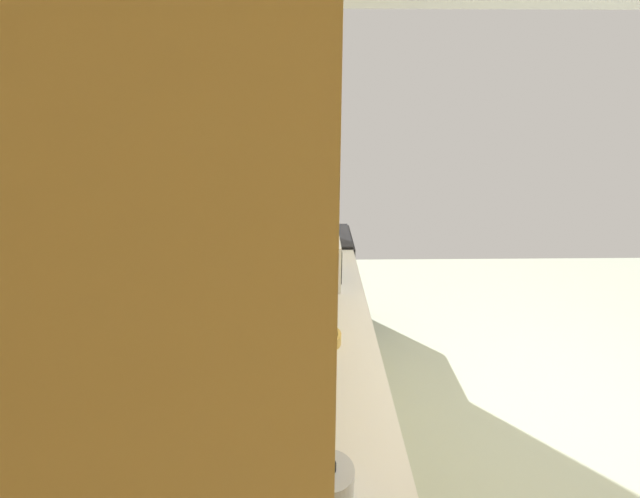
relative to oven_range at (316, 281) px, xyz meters
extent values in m
plane|color=beige|center=(-1.59, -1.27, -0.47)|extent=(6.43, 6.43, 0.00)
cube|color=#E2C579|center=(-1.59, 0.38, 0.91)|extent=(4.14, 0.12, 2.75)
cube|color=tan|center=(-1.96, 0.02, -0.03)|extent=(3.24, 0.61, 0.88)
cube|color=white|center=(-1.96, 0.02, 0.43)|extent=(3.27, 0.64, 0.02)
cube|color=#332819|center=(-1.73, -0.29, -0.03)|extent=(0.01, 0.01, 0.81)
cube|color=#332819|center=(-1.27, -0.29, -0.03)|extent=(0.01, 0.01, 0.81)
cube|color=#332819|center=(-0.80, -0.29, -0.03)|extent=(0.01, 0.01, 0.81)
cube|color=tan|center=(-1.96, 0.16, 1.33)|extent=(2.52, 0.31, 0.62)
cube|color=black|center=(0.00, 0.00, -0.02)|extent=(0.66, 0.64, 0.90)
cube|color=black|center=(0.00, -0.33, -0.06)|extent=(0.52, 0.01, 0.50)
cube|color=black|center=(0.00, 0.00, 0.45)|extent=(0.63, 0.61, 0.02)
cube|color=black|center=(0.00, 0.30, 0.53)|extent=(0.63, 0.04, 0.18)
cylinder|color=#38383D|center=(-0.15, -0.12, 0.46)|extent=(0.11, 0.11, 0.01)
cylinder|color=#38383D|center=(0.15, -0.12, 0.46)|extent=(0.11, 0.11, 0.01)
cylinder|color=#38383D|center=(-0.15, 0.11, 0.46)|extent=(0.11, 0.11, 0.01)
cylinder|color=#38383D|center=(0.15, 0.11, 0.46)|extent=(0.11, 0.11, 0.01)
cube|color=white|center=(-0.88, 0.04, 0.59)|extent=(0.45, 0.37, 0.30)
cube|color=black|center=(-0.92, -0.15, 0.59)|extent=(0.28, 0.01, 0.21)
cube|color=#2D2D33|center=(-0.71, -0.15, 0.59)|extent=(0.08, 0.01, 0.21)
cylinder|color=gold|center=(-1.64, -0.02, 0.46)|extent=(0.19, 0.19, 0.05)
cylinder|color=#DEC249|center=(-1.64, -0.02, 0.48)|extent=(0.15, 0.15, 0.03)
cylinder|color=#B7BABF|center=(-2.51, -0.02, 0.51)|extent=(0.14, 0.14, 0.16)
cylinder|color=black|center=(-2.51, -0.02, 0.61)|extent=(0.04, 0.04, 0.02)
cylinder|color=#B7BABF|center=(-2.43, -0.02, 0.55)|extent=(0.09, 0.02, 0.05)
camera|label=1|loc=(-3.35, 0.02, 1.60)|focal=22.37mm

